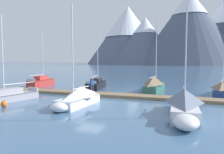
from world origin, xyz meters
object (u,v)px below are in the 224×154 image
object	(u,v)px
sailboat_end_of_dock	(222,88)
mooring_buoy_channel_marker	(4,104)
sailboat_second_berth	(6,96)
person_on_dock	(92,84)
sailboat_mid_dock_port	(97,84)
sailboat_mid_dock_starboard	(78,97)
sailboat_outer_slip	(184,104)
sailboat_nearest_berth	(43,82)
sailboat_far_berth	(155,84)

from	to	relation	value
sailboat_end_of_dock	mooring_buoy_channel_marker	distance (m)	23.20
sailboat_second_berth	person_on_dock	size ratio (longest dim) A/B	4.95
sailboat_mid_dock_port	person_on_dock	distance (m)	5.95
sailboat_mid_dock_starboard	person_on_dock	world-z (taller)	sailboat_mid_dock_starboard
sailboat_outer_slip	mooring_buoy_channel_marker	world-z (taller)	sailboat_outer_slip
sailboat_nearest_berth	sailboat_outer_slip	world-z (taller)	sailboat_nearest_berth
sailboat_mid_dock_port	mooring_buoy_channel_marker	world-z (taller)	sailboat_mid_dock_port
sailboat_nearest_berth	sailboat_end_of_dock	distance (m)	25.08
sailboat_outer_slip	mooring_buoy_channel_marker	xyz separation A→B (m)	(-14.70, -2.04, -0.61)
sailboat_nearest_berth	sailboat_mid_dock_port	world-z (taller)	sailboat_mid_dock_port
sailboat_second_berth	mooring_buoy_channel_marker	distance (m)	2.65
sailboat_mid_dock_port	mooring_buoy_channel_marker	size ratio (longest dim) A/B	13.83
sailboat_mid_dock_port	mooring_buoy_channel_marker	bearing A→B (deg)	-99.38
sailboat_nearest_berth	sailboat_far_berth	size ratio (longest dim) A/B	0.87
sailboat_outer_slip	person_on_dock	bearing A→B (deg)	147.33
person_on_dock	mooring_buoy_channel_marker	bearing A→B (deg)	-115.82
sailboat_end_of_dock	mooring_buoy_channel_marker	world-z (taller)	sailboat_end_of_dock
sailboat_mid_dock_port	mooring_buoy_channel_marker	xyz separation A→B (m)	(-2.37, -14.36, -0.34)
sailboat_nearest_berth	sailboat_end_of_dock	world-z (taller)	sailboat_nearest_berth
sailboat_far_berth	sailboat_outer_slip	world-z (taller)	sailboat_far_berth
sailboat_second_berth	person_on_dock	distance (m)	9.14
sailboat_far_berth	sailboat_outer_slip	xyz separation A→B (m)	(4.01, -11.99, -0.08)
sailboat_end_of_dock	sailboat_nearest_berth	bearing A→B (deg)	-179.15
sailboat_mid_dock_starboard	sailboat_outer_slip	world-z (taller)	sailboat_mid_dock_starboard
sailboat_far_berth	sailboat_end_of_dock	world-z (taller)	sailboat_far_berth
sailboat_mid_dock_port	sailboat_mid_dock_starboard	size ratio (longest dim) A/B	1.00
sailboat_far_berth	sailboat_end_of_dock	distance (m)	7.88
sailboat_mid_dock_starboard	sailboat_end_of_dock	size ratio (longest dim) A/B	1.17
person_on_dock	mooring_buoy_channel_marker	world-z (taller)	person_on_dock
sailboat_second_berth	sailboat_mid_dock_starboard	bearing A→B (deg)	5.68
sailboat_mid_dock_port	person_on_dock	xyz separation A→B (m)	(1.86, -5.61, 0.64)
sailboat_outer_slip	person_on_dock	world-z (taller)	sailboat_outer_slip
sailboat_outer_slip	mooring_buoy_channel_marker	bearing A→B (deg)	-172.09
sailboat_nearest_berth	sailboat_mid_dock_port	bearing A→B (deg)	5.21
sailboat_nearest_berth	sailboat_outer_slip	distance (m)	24.14
sailboat_nearest_berth	sailboat_mid_dock_starboard	size ratio (longest dim) A/B	0.95
sailboat_nearest_berth	sailboat_second_berth	xyz separation A→B (m)	(4.72, -11.62, -0.17)
sailboat_nearest_berth	person_on_dock	bearing A→B (deg)	-24.04
sailboat_second_berth	sailboat_outer_slip	size ratio (longest dim) A/B	1.06
sailboat_nearest_berth	sailboat_mid_dock_starboard	world-z (taller)	sailboat_mid_dock_starboard
sailboat_mid_dock_starboard	person_on_dock	bearing A→B (deg)	103.73
sailboat_mid_dock_port	sailboat_outer_slip	xyz separation A→B (m)	(12.32, -12.32, 0.26)
sailboat_second_berth	person_on_dock	bearing A→B (deg)	48.52
sailboat_far_berth	sailboat_mid_dock_port	bearing A→B (deg)	177.77
sailboat_mid_dock_starboard	sailboat_far_berth	world-z (taller)	sailboat_far_berth
sailboat_mid_dock_starboard	sailboat_end_of_dock	world-z (taller)	sailboat_mid_dock_starboard
sailboat_nearest_berth	sailboat_mid_dock_starboard	bearing A→B (deg)	-41.62
sailboat_second_berth	mooring_buoy_channel_marker	world-z (taller)	sailboat_second_berth
sailboat_mid_dock_port	sailboat_nearest_berth	bearing A→B (deg)	-174.79
sailboat_nearest_berth	sailboat_far_berth	world-z (taller)	sailboat_far_berth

